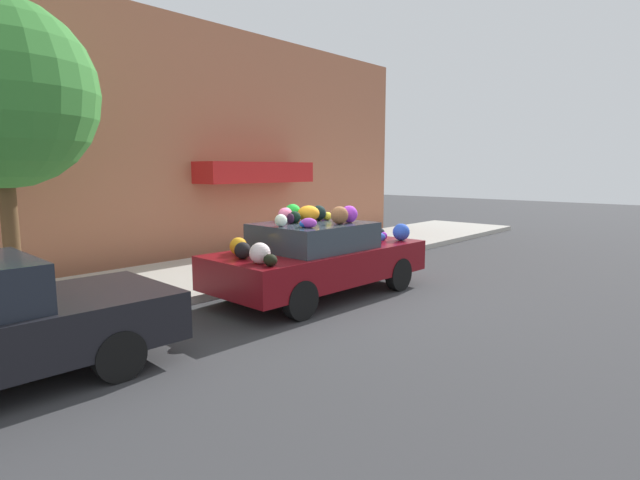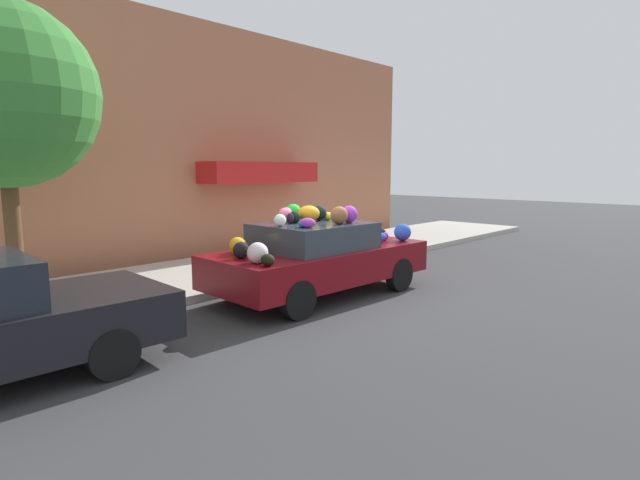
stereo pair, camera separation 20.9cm
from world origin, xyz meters
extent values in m
plane|color=#38383A|center=(0.00, 0.00, 0.00)|extent=(60.00, 60.00, 0.00)
cube|color=#B2ADA3|center=(0.00, 2.70, 0.07)|extent=(24.00, 3.20, 0.14)
cube|color=#B26B4C|center=(0.00, 4.95, 2.95)|extent=(18.00, 0.30, 5.91)
cube|color=red|center=(2.35, 4.35, 2.18)|extent=(3.49, 0.90, 0.55)
cylinder|color=brown|center=(-4.09, 2.66, 1.27)|extent=(0.24, 0.24, 2.25)
sphere|color=#388433|center=(-4.09, 2.66, 3.38)|extent=(2.82, 2.82, 2.82)
cylinder|color=red|center=(1.29, 1.72, 0.42)|extent=(0.20, 0.20, 0.55)
sphere|color=red|center=(1.29, 1.72, 0.75)|extent=(0.18, 0.18, 0.18)
cube|color=maroon|center=(0.00, -0.05, 0.59)|extent=(4.20, 1.91, 0.57)
cube|color=#333D47|center=(-0.17, -0.05, 1.10)|extent=(1.91, 1.63, 0.46)
cylinder|color=black|center=(1.31, 0.73, 0.31)|extent=(0.62, 0.20, 0.62)
cylinder|color=black|center=(1.26, -0.91, 0.31)|extent=(0.62, 0.20, 0.62)
cylinder|color=black|center=(-1.26, 0.81, 0.31)|extent=(0.62, 0.20, 0.62)
cylinder|color=black|center=(-1.31, -0.83, 0.31)|extent=(0.62, 0.20, 0.62)
sphere|color=purple|center=(1.53, -0.35, 0.96)|extent=(0.22, 0.22, 0.17)
sphere|color=white|center=(-1.73, -0.41, 1.03)|extent=(0.44, 0.44, 0.32)
ellipsoid|color=pink|center=(-0.30, 0.52, 1.45)|extent=(0.39, 0.36, 0.25)
ellipsoid|color=black|center=(-0.54, 0.15, 1.42)|extent=(0.20, 0.20, 0.18)
sphere|color=black|center=(1.53, -0.25, 1.00)|extent=(0.29, 0.29, 0.24)
sphere|color=green|center=(-0.12, 0.51, 1.48)|extent=(0.36, 0.36, 0.31)
sphere|color=purple|center=(0.51, 0.29, 1.40)|extent=(0.19, 0.19, 0.14)
ellipsoid|color=orange|center=(-0.02, 0.20, 1.47)|extent=(0.49, 0.46, 0.29)
sphere|color=purple|center=(1.35, 0.12, 1.02)|extent=(0.35, 0.35, 0.30)
ellipsoid|color=purple|center=(-0.74, -0.47, 1.41)|extent=(0.29, 0.32, 0.16)
sphere|color=white|center=(-0.93, -0.02, 1.43)|extent=(0.29, 0.29, 0.21)
ellipsoid|color=orange|center=(-1.69, -0.32, 0.97)|extent=(0.26, 0.23, 0.19)
ellipsoid|color=blue|center=(1.19, -0.41, 0.98)|extent=(0.41, 0.43, 0.20)
sphere|color=purple|center=(0.29, -0.48, 1.48)|extent=(0.43, 0.43, 0.30)
sphere|color=black|center=(-0.39, 0.19, 1.43)|extent=(0.29, 0.29, 0.21)
ellipsoid|color=yellow|center=(0.38, 0.11, 1.40)|extent=(0.24, 0.24, 0.15)
ellipsoid|color=pink|center=(0.35, -0.20, 1.41)|extent=(0.17, 0.24, 0.16)
ellipsoid|color=black|center=(-1.76, -0.66, 0.96)|extent=(0.25, 0.28, 0.18)
sphere|color=black|center=(-1.65, 0.09, 1.01)|extent=(0.33, 0.33, 0.27)
sphere|color=black|center=(0.22, 0.18, 1.47)|extent=(0.34, 0.34, 0.28)
ellipsoid|color=blue|center=(-0.75, -0.38, 1.39)|extent=(0.28, 0.28, 0.12)
sphere|color=orange|center=(-1.47, 0.41, 1.02)|extent=(0.38, 0.38, 0.29)
sphere|color=black|center=(0.03, 0.25, 1.40)|extent=(0.20, 0.20, 0.14)
sphere|color=blue|center=(1.74, -0.64, 1.04)|extent=(0.36, 0.36, 0.33)
sphere|color=brown|center=(0.02, -0.49, 1.48)|extent=(0.42, 0.42, 0.31)
cylinder|color=black|center=(-4.11, 0.66, 0.28)|extent=(0.57, 0.21, 0.56)
cylinder|color=black|center=(-4.18, -0.90, 0.28)|extent=(0.57, 0.21, 0.56)
camera|label=1|loc=(-6.56, -5.94, 2.28)|focal=28.00mm
camera|label=2|loc=(-6.42, -6.09, 2.28)|focal=28.00mm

